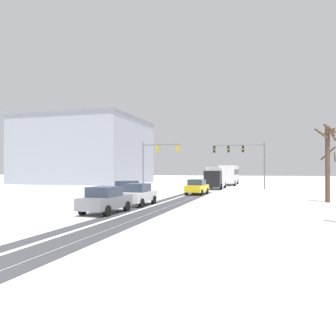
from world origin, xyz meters
The scene contains 14 objects.
wheel_track_left_lane centered at (0.91, 16.09, 0.00)m, with size 1.11×35.39×0.01m, color #424247.
wheel_track_right_lane centered at (-0.31, 16.09, 0.00)m, with size 0.79×35.39×0.01m, color #424247.
wheel_track_center centered at (1.88, 16.09, 0.00)m, with size 0.76×35.39×0.01m, color #424247.
sidewalk_kerb_right centered at (9.53, 14.48, 0.06)m, with size 4.00×35.39×0.12m, color white.
traffic_signal_far_right centered at (5.22, 41.96, 4.83)m, with size 7.29×0.79×6.50m.
traffic_signal_far_left centered at (-6.29, 38.13, 4.62)m, with size 5.41×0.48×6.50m.
car_yellow_cab_lead centered at (1.17, 29.63, 0.82)m, with size 2.01×4.19×1.62m.
car_blue_second centered at (-4.13, 23.24, 0.82)m, with size 1.90×4.14×1.62m.
car_white_third centered at (-0.96, 17.68, 0.82)m, with size 1.90×4.13×1.62m.
car_grey_fourth centered at (-1.18, 12.90, 0.82)m, with size 1.97×4.17×1.62m.
bus_oncoming centered at (2.24, 53.40, 1.99)m, with size 2.74×11.02×3.38m.
box_truck_delivery centered at (1.59, 41.03, 1.63)m, with size 2.32×7.40×3.02m.
bare_tree_sidewalk_mid centered at (13.03, 23.98, 3.56)m, with size 1.71×1.72×6.34m.
office_building_far_left_block centered at (-26.47, 54.59, 6.43)m, with size 22.09×20.87×12.84m.
Camera 1 is at (8.09, -5.45, 2.62)m, focal length 35.63 mm.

